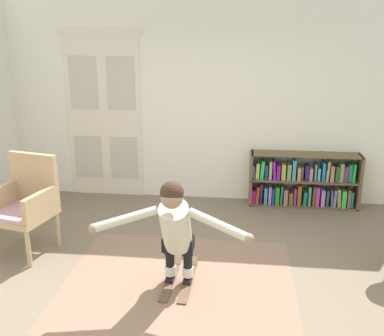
% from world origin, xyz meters
% --- Properties ---
extents(ground_plane, '(7.20, 7.20, 0.00)m').
position_xyz_m(ground_plane, '(0.00, 0.00, 0.00)').
color(ground_plane, '#736552').
extents(back_wall, '(6.00, 0.10, 2.90)m').
position_xyz_m(back_wall, '(0.00, 2.60, 1.45)').
color(back_wall, white).
rests_on(back_wall, ground).
extents(double_door, '(1.22, 0.05, 2.45)m').
position_xyz_m(double_door, '(-1.58, 2.54, 1.23)').
color(double_door, silver).
rests_on(double_door, ground).
extents(rug, '(2.29, 1.94, 0.01)m').
position_xyz_m(rug, '(-0.15, 0.17, 0.00)').
color(rug, '#8A6A56').
rests_on(rug, ground).
extents(bookshelf, '(1.54, 0.30, 0.77)m').
position_xyz_m(bookshelf, '(1.32, 2.39, 0.34)').
color(bookshelf, brown).
rests_on(bookshelf, ground).
extents(wicker_chair, '(0.72, 0.72, 1.10)m').
position_xyz_m(wicker_chair, '(-1.95, 0.67, 0.58)').
color(wicker_chair, tan).
rests_on(wicker_chair, ground).
extents(skis_pair, '(0.29, 0.82, 0.07)m').
position_xyz_m(skis_pair, '(-0.15, 0.20, 0.02)').
color(skis_pair, brown).
rests_on(skis_pair, rug).
extents(person_skier, '(1.45, 0.64, 1.10)m').
position_xyz_m(person_skier, '(-0.15, -0.00, 0.69)').
color(person_skier, white).
rests_on(person_skier, skis_pair).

